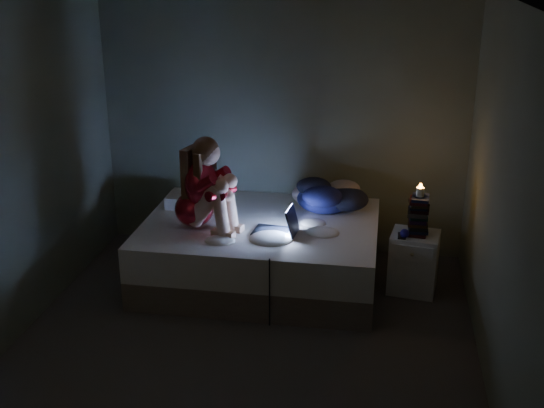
% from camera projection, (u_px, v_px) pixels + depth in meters
% --- Properties ---
extents(floor, '(3.60, 3.80, 0.02)m').
position_uv_depth(floor, '(245.00, 343.00, 5.40)').
color(floor, '#413A37').
rests_on(floor, ground).
extents(wall_back, '(3.60, 0.02, 2.60)m').
position_uv_depth(wall_back, '(282.00, 124.00, 6.70)').
color(wall_back, '#505643').
rests_on(wall_back, ground).
extents(wall_front, '(3.60, 0.02, 2.60)m').
position_uv_depth(wall_front, '(158.00, 321.00, 3.17)').
color(wall_front, '#505643').
rests_on(wall_front, ground).
extents(wall_left, '(0.02, 3.80, 2.60)m').
position_uv_depth(wall_left, '(10.00, 174.00, 5.22)').
color(wall_left, '#505643').
rests_on(wall_left, ground).
extents(wall_right, '(0.02, 3.80, 2.60)m').
position_uv_depth(wall_right, '(502.00, 202.00, 4.66)').
color(wall_right, '#505643').
rests_on(wall_right, ground).
extents(bed, '(2.11, 1.58, 0.58)m').
position_uv_depth(bed, '(261.00, 251.00, 6.32)').
color(bed, silver).
rests_on(bed, ground).
extents(pillow, '(0.40, 0.29, 0.12)m').
position_uv_depth(pillow, '(189.00, 200.00, 6.57)').
color(pillow, silver).
rests_on(pillow, bed).
extents(woman, '(0.60, 0.47, 0.86)m').
position_uv_depth(woman, '(193.00, 182.00, 5.94)').
color(woman, maroon).
rests_on(woman, bed).
extents(laptop, '(0.40, 0.30, 0.26)m').
position_uv_depth(laptop, '(274.00, 219.00, 5.93)').
color(laptop, black).
rests_on(laptop, bed).
extents(clothes_pile, '(0.67, 0.60, 0.33)m').
position_uv_depth(clothes_pile, '(325.00, 194.00, 6.44)').
color(clothes_pile, navy).
rests_on(clothes_pile, bed).
extents(nightstand, '(0.46, 0.42, 0.55)m').
position_uv_depth(nightstand, '(413.00, 262.00, 6.13)').
color(nightstand, silver).
rests_on(nightstand, ground).
extents(book_stack, '(0.19, 0.25, 0.36)m').
position_uv_depth(book_stack, '(418.00, 215.00, 5.98)').
color(book_stack, black).
rests_on(book_stack, nightstand).
extents(candle, '(0.07, 0.07, 0.08)m').
position_uv_depth(candle, '(420.00, 191.00, 5.90)').
color(candle, beige).
rests_on(candle, book_stack).
extents(phone, '(0.09, 0.15, 0.01)m').
position_uv_depth(phone, '(403.00, 237.00, 5.96)').
color(phone, black).
rests_on(phone, nightstand).
extents(blue_orb, '(0.08, 0.08, 0.08)m').
position_uv_depth(blue_orb, '(406.00, 234.00, 5.93)').
color(blue_orb, navy).
rests_on(blue_orb, nightstand).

